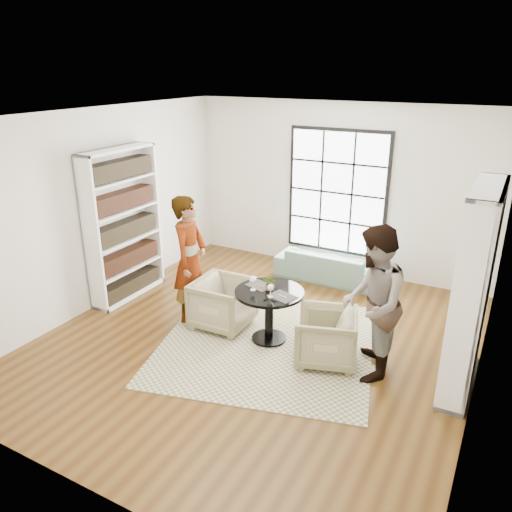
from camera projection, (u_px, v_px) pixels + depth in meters
The scene contains 16 objects.
ground at pixel (258, 340), 6.89m from camera, with size 6.00×6.00×0.00m, color brown.
room_shell at pixel (277, 243), 6.88m from camera, with size 6.00×6.01×6.00m.
rug at pixel (267, 343), 6.81m from camera, with size 2.80×2.80×0.01m, color #C3B292.
pedestal_table at pixel (269, 305), 6.72m from camera, with size 0.93×0.93×0.74m.
sofa at pixel (329, 265), 8.76m from camera, with size 1.82×0.71×0.53m, color gray.
armchair_left at pixel (223, 303), 7.15m from camera, with size 0.77×0.80×0.72m, color tan.
armchair_right at pixel (326, 337), 6.30m from camera, with size 0.74×0.76×0.69m, color tan.
person_left at pixel (190, 259), 7.18m from camera, with size 0.69×0.45×1.88m, color gray.
person_right at pixel (372, 304), 5.84m from camera, with size 0.92×0.72×1.89m, color gray.
placemat_left at pixel (260, 286), 6.80m from camera, with size 0.34×0.26×0.01m, color #2A2724.
placemat_right at pixel (282, 297), 6.48m from camera, with size 0.34×0.26×0.01m, color #2A2724.
cutlery_left at pixel (260, 285), 6.80m from camera, with size 0.14×0.22×0.01m, color silver, non-canonical shape.
cutlery_right at pixel (282, 296), 6.48m from camera, with size 0.14×0.22×0.01m, color silver, non-canonical shape.
wine_glass_left at pixel (253, 280), 6.62m from camera, with size 0.09×0.09×0.20m.
wine_glass_right at pixel (271, 288), 6.42m from camera, with size 0.08×0.08×0.19m.
flower_centerpiece at pixel (270, 283), 6.64m from camera, with size 0.19×0.16×0.21m, color gray.
Camera 1 is at (2.83, -5.30, 3.58)m, focal length 35.00 mm.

